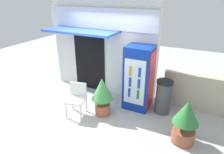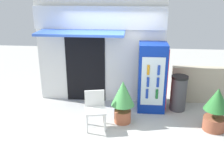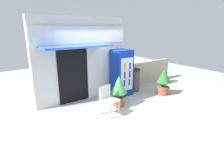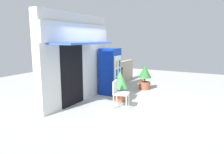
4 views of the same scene
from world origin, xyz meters
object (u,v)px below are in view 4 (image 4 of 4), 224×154
(potted_plant_curbside, at_px, (145,76))
(trash_bin, at_px, (118,79))
(drink_cooler, at_px, (110,71))
(plastic_chair, at_px, (119,92))
(potted_plant_near_shop, at_px, (120,83))

(potted_plant_curbside, bearing_deg, trash_bin, 124.84)
(drink_cooler, bearing_deg, plastic_chair, -142.65)
(plastic_chair, distance_m, potted_plant_curbside, 2.69)
(potted_plant_curbside, xyz_separation_m, trash_bin, (-0.66, 0.95, -0.09))
(drink_cooler, xyz_separation_m, trash_bin, (0.70, 0.02, -0.41))
(drink_cooler, distance_m, potted_plant_curbside, 1.68)
(trash_bin, bearing_deg, drink_cooler, -178.12)
(trash_bin, bearing_deg, potted_plant_near_shop, -151.03)
(drink_cooler, relative_size, potted_plant_curbside, 1.76)
(plastic_chair, height_order, potted_plant_near_shop, potted_plant_near_shop)
(drink_cooler, xyz_separation_m, plastic_chair, (-1.33, -1.01, -0.38))
(drink_cooler, relative_size, trash_bin, 1.89)
(trash_bin, bearing_deg, potted_plant_curbside, -55.16)
(drink_cooler, bearing_deg, potted_plant_near_shop, -133.14)
(plastic_chair, xyz_separation_m, trash_bin, (2.03, 1.04, -0.03))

